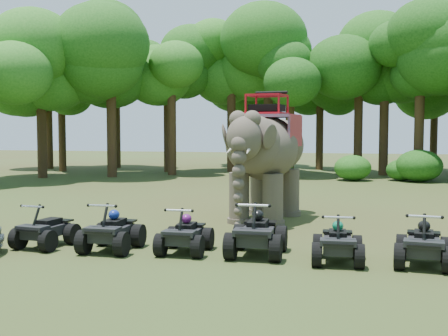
{
  "coord_description": "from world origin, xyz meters",
  "views": [
    {
      "loc": [
        3.37,
        -14.46,
        3.04
      ],
      "look_at": [
        0.0,
        1.2,
        1.9
      ],
      "focal_mm": 45.0,
      "sensor_mm": 36.0,
      "label": 1
    }
  ],
  "objects_px": {
    "atv_2": "(185,229)",
    "atv_3": "(257,228)",
    "atv_0": "(46,225)",
    "atv_4": "(338,237)",
    "elephant": "(266,155)",
    "atv_5": "(424,239)",
    "atv_1": "(112,226)"
  },
  "relations": [
    {
      "from": "elephant",
      "to": "atv_1",
      "type": "bearing_deg",
      "value": -109.7
    },
    {
      "from": "elephant",
      "to": "atv_2",
      "type": "bearing_deg",
      "value": -93.66
    },
    {
      "from": "elephant",
      "to": "atv_3",
      "type": "distance_m",
      "value": 5.58
    },
    {
      "from": "atv_0",
      "to": "atv_5",
      "type": "xyz_separation_m",
      "value": [
        9.21,
        -0.08,
        0.04
      ]
    },
    {
      "from": "atv_2",
      "to": "atv_4",
      "type": "height_order",
      "value": "atv_2"
    },
    {
      "from": "atv_0",
      "to": "elephant",
      "type": "bearing_deg",
      "value": 56.95
    },
    {
      "from": "elephant",
      "to": "atv_4",
      "type": "distance_m",
      "value": 6.39
    },
    {
      "from": "atv_2",
      "to": "atv_5",
      "type": "relative_size",
      "value": 0.94
    },
    {
      "from": "atv_5",
      "to": "atv_2",
      "type": "bearing_deg",
      "value": -174.35
    },
    {
      "from": "atv_3",
      "to": "atv_2",
      "type": "bearing_deg",
      "value": -177.04
    },
    {
      "from": "atv_1",
      "to": "atv_3",
      "type": "height_order",
      "value": "atv_3"
    },
    {
      "from": "atv_2",
      "to": "atv_3",
      "type": "relative_size",
      "value": 0.87
    },
    {
      "from": "elephant",
      "to": "atv_4",
      "type": "bearing_deg",
      "value": -57.83
    },
    {
      "from": "atv_2",
      "to": "atv_3",
      "type": "bearing_deg",
      "value": 3.08
    },
    {
      "from": "atv_0",
      "to": "atv_4",
      "type": "relative_size",
      "value": 1.0
    },
    {
      "from": "elephant",
      "to": "atv_3",
      "type": "height_order",
      "value": "elephant"
    },
    {
      "from": "atv_0",
      "to": "atv_1",
      "type": "height_order",
      "value": "atv_1"
    },
    {
      "from": "atv_4",
      "to": "atv_5",
      "type": "relative_size",
      "value": 0.94
    },
    {
      "from": "atv_0",
      "to": "atv_5",
      "type": "distance_m",
      "value": 9.21
    },
    {
      "from": "atv_4",
      "to": "elephant",
      "type": "bearing_deg",
      "value": 111.49
    },
    {
      "from": "atv_5",
      "to": "atv_3",
      "type": "bearing_deg",
      "value": -176.52
    },
    {
      "from": "atv_4",
      "to": "atv_5",
      "type": "distance_m",
      "value": 1.86
    },
    {
      "from": "atv_0",
      "to": "atv_3",
      "type": "xyz_separation_m",
      "value": [
        5.45,
        0.18,
        0.09
      ]
    },
    {
      "from": "atv_3",
      "to": "atv_5",
      "type": "relative_size",
      "value": 1.09
    },
    {
      "from": "elephant",
      "to": "atv_0",
      "type": "xyz_separation_m",
      "value": [
        -4.91,
        -5.54,
        -1.56
      ]
    },
    {
      "from": "atv_0",
      "to": "atv_4",
      "type": "distance_m",
      "value": 7.35
    },
    {
      "from": "atv_3",
      "to": "atv_5",
      "type": "height_order",
      "value": "atv_3"
    },
    {
      "from": "atv_0",
      "to": "atv_2",
      "type": "bearing_deg",
      "value": 9.87
    },
    {
      "from": "elephant",
      "to": "atv_1",
      "type": "relative_size",
      "value": 3.05
    },
    {
      "from": "atv_0",
      "to": "atv_1",
      "type": "bearing_deg",
      "value": 6.47
    },
    {
      "from": "elephant",
      "to": "atv_5",
      "type": "bearing_deg",
      "value": -43.53
    },
    {
      "from": "elephant",
      "to": "atv_2",
      "type": "distance_m",
      "value": 5.8
    }
  ]
}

